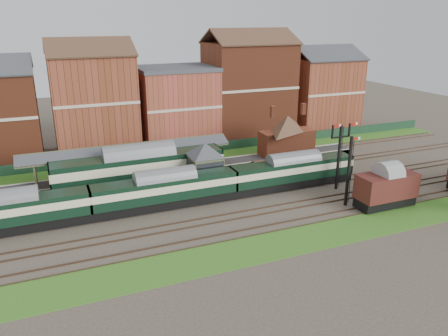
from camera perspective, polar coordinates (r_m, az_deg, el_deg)
name	(u,v)px	position (r m, az deg, el deg)	size (l,w,h in m)	color
ground	(239,196)	(51.82, 1.95, -3.66)	(160.00, 160.00, 0.00)	#473D33
grass_back	(195,158)	(65.81, -3.78, 1.37)	(90.00, 4.50, 0.06)	#2D6619
grass_front	(291,241)	(42.25, 8.75, -9.42)	(90.00, 5.00, 0.06)	#2D6619
fence	(191,149)	(67.41, -4.34, 2.44)	(90.00, 0.12, 1.50)	#193823
platform	(175,172)	(58.61, -6.44, -0.49)	(55.00, 3.40, 1.00)	#2D2D2D
signal_box	(205,165)	(52.44, -2.46, 0.35)	(5.40, 5.40, 6.00)	#627C58
brick_hut	(264,172)	(56.17, 5.26, -0.58)	(3.20, 2.64, 2.94)	brown
station_building	(287,134)	(64.06, 8.23, 4.38)	(8.10, 8.10, 5.90)	brown
canopy	(128,147)	(56.12, -12.49, 2.66)	(26.00, 3.89, 4.08)	#4C5032
semaphore_bracket	(339,153)	(54.15, 14.83, 1.92)	(3.60, 0.25, 8.18)	black
semaphore_siding	(349,170)	(49.74, 15.99, -0.29)	(1.23, 0.25, 8.00)	black
town_backdrop	(175,101)	(72.42, -6.35, 8.63)	(69.00, 10.00, 16.00)	brown
dmu_train	(166,189)	(48.27, -7.61, -2.78)	(48.28, 2.54, 3.71)	black
platform_railcar	(140,168)	(53.74, -10.93, -0.02)	(20.55, 3.23, 4.73)	black
goods_van_a	(386,187)	(51.28, 20.44, -2.40)	(6.71, 2.91, 4.07)	black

